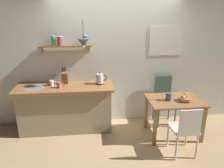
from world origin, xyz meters
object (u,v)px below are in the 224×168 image
at_px(knife_block, 65,77).
at_px(dining_table, 174,105).
at_px(dining_chair_near, 186,128).
at_px(pendant_lamp, 84,43).
at_px(coffee_mug_by_sink, 52,83).
at_px(fruit_bowl, 185,98).
at_px(dining_chair_far, 164,98).
at_px(twig_vase, 169,96).
at_px(electric_kettle, 100,79).
at_px(coffee_mug_spare, 59,85).

bearing_deg(knife_block, dining_table, -15.89).
relative_size(dining_chair_near, pendant_lamp, 1.92).
height_order(dining_table, coffee_mug_by_sink, coffee_mug_by_sink).
bearing_deg(fruit_bowl, pendant_lamp, 167.34).
distance_m(dining_chair_near, knife_block, 2.37).
xyz_separation_m(dining_chair_near, fruit_bowl, (0.20, 0.56, 0.28)).
bearing_deg(pendant_lamp, dining_chair_far, 7.26).
relative_size(dining_chair_far, twig_vase, 1.91).
bearing_deg(coffee_mug_by_sink, dining_chair_near, -26.58).
relative_size(dining_chair_near, dining_chair_far, 0.89).
height_order(dining_chair_far, electric_kettle, electric_kettle).
distance_m(dining_chair_far, electric_kettle, 1.41).
relative_size(electric_kettle, coffee_mug_spare, 1.95).
height_order(dining_chair_near, coffee_mug_spare, coffee_mug_spare).
xyz_separation_m(dining_table, fruit_bowl, (0.16, -0.07, 0.17)).
bearing_deg(dining_table, twig_vase, -170.64).
bearing_deg(knife_block, electric_kettle, -8.04).
bearing_deg(knife_block, coffee_mug_by_sink, -157.92).
bearing_deg(fruit_bowl, coffee_mug_spare, 169.64).
distance_m(fruit_bowl, knife_block, 2.28).
xyz_separation_m(twig_vase, coffee_mug_by_sink, (-2.12, 0.50, 0.16)).
height_order(knife_block, coffee_mug_spare, knife_block).
bearing_deg(twig_vase, fruit_bowl, -10.03).
xyz_separation_m(electric_kettle, pendant_lamp, (-0.28, -0.15, 0.72)).
xyz_separation_m(dining_table, dining_chair_near, (-0.05, -0.63, -0.11)).
bearing_deg(pendant_lamp, dining_chair_near, -31.23).
bearing_deg(coffee_mug_by_sink, twig_vase, -13.20).
relative_size(dining_chair_near, electric_kettle, 3.59).
distance_m(dining_chair_far, fruit_bowl, 0.67).
xyz_separation_m(dining_chair_near, twig_vase, (-0.09, 0.61, 0.31)).
height_order(fruit_bowl, electric_kettle, electric_kettle).
relative_size(dining_chair_far, coffee_mug_by_sink, 8.10).
xyz_separation_m(knife_block, coffee_mug_spare, (-0.08, -0.24, -0.08)).
bearing_deg(twig_vase, pendant_lamp, 166.84).
xyz_separation_m(dining_chair_far, electric_kettle, (-1.33, -0.05, 0.48)).
height_order(coffee_mug_by_sink, coffee_mug_spare, coffee_mug_spare).
bearing_deg(knife_block, pendant_lamp, -32.18).
relative_size(dining_chair_near, coffee_mug_by_sink, 7.17).
xyz_separation_m(fruit_bowl, coffee_mug_spare, (-2.25, 0.41, 0.19)).
bearing_deg(dining_table, fruit_bowl, -25.12).
bearing_deg(twig_vase, coffee_mug_spare, 169.59).
distance_m(fruit_bowl, twig_vase, 0.29).
xyz_separation_m(dining_table, twig_vase, (-0.13, -0.02, 0.20)).
relative_size(dining_table, coffee_mug_spare, 7.75).
bearing_deg(dining_chair_near, dining_chair_far, 88.45).
bearing_deg(coffee_mug_by_sink, fruit_bowl, -12.83).
height_order(fruit_bowl, pendant_lamp, pendant_lamp).
relative_size(coffee_mug_by_sink, pendant_lamp, 0.27).
bearing_deg(electric_kettle, twig_vase, -22.50).
relative_size(dining_table, dining_chair_far, 0.98).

